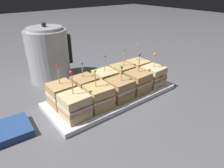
{
  "coord_description": "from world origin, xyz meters",
  "views": [
    {
      "loc": [
        -0.43,
        -0.55,
        0.41
      ],
      "look_at": [
        0.0,
        0.0,
        0.06
      ],
      "focal_mm": 32.0,
      "sensor_mm": 36.0,
      "label": 1
    }
  ],
  "objects_px": {
    "sandwich_front_right": "(138,82)",
    "napkin_stack": "(10,130)",
    "sandwich_front_far_left": "(75,106)",
    "sandwich_back_center": "(105,81)",
    "sandwich_back_right": "(122,74)",
    "sandwich_front_center": "(119,89)",
    "sandwich_back_far_right": "(138,69)",
    "sandwich_back_far_left": "(62,95)",
    "sandwich_front_left": "(99,97)",
    "kettle_steel": "(48,55)",
    "sandwich_front_far_right": "(153,76)",
    "serving_platter": "(112,95)",
    "sandwich_back_left": "(85,87)"
  },
  "relations": [
    {
      "from": "sandwich_back_left",
      "to": "sandwich_back_far_right",
      "type": "xyz_separation_m",
      "value": [
        0.29,
        0.0,
        0.0
      ]
    },
    {
      "from": "sandwich_back_far_left",
      "to": "napkin_stack",
      "type": "distance_m",
      "value": 0.19
    },
    {
      "from": "sandwich_back_left",
      "to": "kettle_steel",
      "type": "bearing_deg",
      "value": 94.84
    },
    {
      "from": "sandwich_front_right",
      "to": "sandwich_back_far_right",
      "type": "xyz_separation_m",
      "value": [
        0.1,
        0.1,
        -0.0
      ]
    },
    {
      "from": "sandwich_back_right",
      "to": "sandwich_front_center",
      "type": "bearing_deg",
      "value": -135.14
    },
    {
      "from": "sandwich_front_right",
      "to": "sandwich_back_center",
      "type": "height_order",
      "value": "sandwich_front_right"
    },
    {
      "from": "kettle_steel",
      "to": "sandwich_front_far_right",
      "type": "bearing_deg",
      "value": -49.99
    },
    {
      "from": "sandwich_front_center",
      "to": "sandwich_back_far_right",
      "type": "xyz_separation_m",
      "value": [
        0.19,
        0.1,
        0.0
      ]
    },
    {
      "from": "sandwich_back_left",
      "to": "sandwich_front_far_right",
      "type": "bearing_deg",
      "value": -17.86
    },
    {
      "from": "sandwich_front_left",
      "to": "sandwich_back_right",
      "type": "height_order",
      "value": "sandwich_back_right"
    },
    {
      "from": "sandwich_front_far_left",
      "to": "napkin_stack",
      "type": "height_order",
      "value": "sandwich_front_far_left"
    },
    {
      "from": "kettle_steel",
      "to": "sandwich_front_left",
      "type": "bearing_deg",
      "value": -86.47
    },
    {
      "from": "sandwich_front_far_left",
      "to": "sandwich_front_far_right",
      "type": "xyz_separation_m",
      "value": [
        0.38,
        0.0,
        0.0
      ]
    },
    {
      "from": "sandwich_back_center",
      "to": "napkin_stack",
      "type": "xyz_separation_m",
      "value": [
        -0.38,
        -0.02,
        -0.05
      ]
    },
    {
      "from": "sandwich_front_far_right",
      "to": "sandwich_back_right",
      "type": "relative_size",
      "value": 0.93
    },
    {
      "from": "serving_platter",
      "to": "sandwich_back_center",
      "type": "bearing_deg",
      "value": 89.83
    },
    {
      "from": "sandwich_back_left",
      "to": "sandwich_back_far_right",
      "type": "bearing_deg",
      "value": 0.52
    },
    {
      "from": "sandwich_front_far_left",
      "to": "kettle_steel",
      "type": "distance_m",
      "value": 0.38
    },
    {
      "from": "sandwich_front_right",
      "to": "napkin_stack",
      "type": "relative_size",
      "value": 1.28
    },
    {
      "from": "sandwich_front_far_right",
      "to": "sandwich_back_far_left",
      "type": "distance_m",
      "value": 0.39
    },
    {
      "from": "serving_platter",
      "to": "sandwich_back_left",
      "type": "relative_size",
      "value": 3.73
    },
    {
      "from": "kettle_steel",
      "to": "sandwich_back_left",
      "type": "bearing_deg",
      "value": -85.16
    },
    {
      "from": "serving_platter",
      "to": "sandwich_front_far_left",
      "type": "distance_m",
      "value": 0.2
    },
    {
      "from": "sandwich_front_left",
      "to": "sandwich_back_right",
      "type": "distance_m",
      "value": 0.21
    },
    {
      "from": "sandwich_front_right",
      "to": "sandwich_back_far_left",
      "type": "bearing_deg",
      "value": 161.57
    },
    {
      "from": "sandwich_back_left",
      "to": "kettle_steel",
      "type": "relative_size",
      "value": 0.53
    },
    {
      "from": "sandwich_front_center",
      "to": "sandwich_back_center",
      "type": "bearing_deg",
      "value": 89.33
    },
    {
      "from": "sandwich_back_far_left",
      "to": "sandwich_front_left",
      "type": "bearing_deg",
      "value": -45.48
    },
    {
      "from": "sandwich_front_center",
      "to": "sandwich_back_right",
      "type": "relative_size",
      "value": 0.88
    },
    {
      "from": "sandwich_front_far_left",
      "to": "sandwich_back_center",
      "type": "bearing_deg",
      "value": 25.93
    },
    {
      "from": "sandwich_back_right",
      "to": "napkin_stack",
      "type": "distance_m",
      "value": 0.48
    },
    {
      "from": "sandwich_front_far_left",
      "to": "serving_platter",
      "type": "bearing_deg",
      "value": 14.0
    },
    {
      "from": "sandwich_front_right",
      "to": "sandwich_back_right",
      "type": "bearing_deg",
      "value": 89.87
    },
    {
      "from": "sandwich_front_far_right",
      "to": "sandwich_back_right",
      "type": "bearing_deg",
      "value": 134.94
    },
    {
      "from": "sandwich_front_far_right",
      "to": "sandwich_front_far_left",
      "type": "bearing_deg",
      "value": -179.69
    },
    {
      "from": "sandwich_back_right",
      "to": "sandwich_front_right",
      "type": "bearing_deg",
      "value": -90.13
    },
    {
      "from": "sandwich_front_left",
      "to": "sandwich_front_far_right",
      "type": "relative_size",
      "value": 1.0
    },
    {
      "from": "sandwich_front_left",
      "to": "napkin_stack",
      "type": "relative_size",
      "value": 1.17
    },
    {
      "from": "sandwich_front_center",
      "to": "sandwich_back_far_left",
      "type": "relative_size",
      "value": 0.9
    },
    {
      "from": "serving_platter",
      "to": "sandwich_front_right",
      "type": "bearing_deg",
      "value": -26.12
    },
    {
      "from": "sandwich_front_right",
      "to": "sandwich_back_far_left",
      "type": "relative_size",
      "value": 1.05
    },
    {
      "from": "sandwich_back_center",
      "to": "napkin_stack",
      "type": "bearing_deg",
      "value": -176.55
    },
    {
      "from": "sandwich_front_left",
      "to": "sandwich_front_right",
      "type": "distance_m",
      "value": 0.19
    },
    {
      "from": "sandwich_front_right",
      "to": "sandwich_back_left",
      "type": "bearing_deg",
      "value": 154.03
    },
    {
      "from": "sandwich_front_right",
      "to": "sandwich_back_far_right",
      "type": "height_order",
      "value": "sandwich_front_right"
    },
    {
      "from": "sandwich_back_right",
      "to": "sandwich_back_center",
      "type": "bearing_deg",
      "value": -177.86
    },
    {
      "from": "sandwich_back_left",
      "to": "kettle_steel",
      "type": "xyz_separation_m",
      "value": [
        -0.02,
        0.27,
        0.06
      ]
    },
    {
      "from": "sandwich_front_right",
      "to": "sandwich_back_far_left",
      "type": "xyz_separation_m",
      "value": [
        -0.28,
        0.09,
        -0.0
      ]
    },
    {
      "from": "sandwich_front_far_right",
      "to": "napkin_stack",
      "type": "relative_size",
      "value": 1.17
    },
    {
      "from": "sandwich_front_far_left",
      "to": "sandwich_back_right",
      "type": "xyz_separation_m",
      "value": [
        0.28,
        0.1,
        -0.0
      ]
    }
  ]
}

